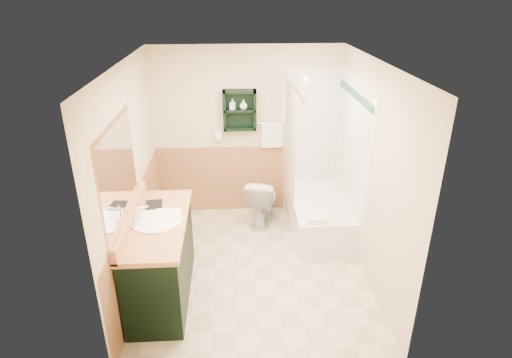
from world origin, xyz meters
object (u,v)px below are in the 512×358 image
at_px(toilet, 263,200).
at_px(soap_bottle_a, 233,107).
at_px(bathtub, 317,214).
at_px(vanity_book, 145,197).
at_px(soap_bottle_b, 244,106).
at_px(vanity, 161,259).
at_px(hair_dryer, 218,135).
at_px(wall_shelf, 240,110).

distance_m(toilet, soap_bottle_a, 1.36).
relative_size(bathtub, vanity_book, 6.39).
height_order(bathtub, soap_bottle_b, soap_bottle_b).
relative_size(vanity_book, soap_bottle_a, 1.63).
bearing_deg(vanity_book, toilet, 33.75).
xyz_separation_m(vanity, vanity_book, (-0.17, 0.32, 0.57)).
relative_size(toilet, vanity_book, 2.92).
bearing_deg(soap_bottle_b, hair_dryer, 175.17).
bearing_deg(hair_dryer, vanity_book, -116.36).
bearing_deg(hair_dryer, soap_bottle_a, -8.23).
relative_size(vanity, vanity_book, 6.14).
relative_size(wall_shelf, vanity_book, 2.34).
xyz_separation_m(hair_dryer, toilet, (0.60, -0.35, -0.86)).
xyz_separation_m(bathtub, soap_bottle_b, (-0.97, 0.57, 1.37)).
distance_m(toilet, vanity_book, 1.93).
bearing_deg(toilet, wall_shelf, -30.95).
xyz_separation_m(hair_dryer, soap_bottle_b, (0.35, -0.03, 0.42)).
relative_size(bathtub, toilet, 2.19).
bearing_deg(bathtub, toilet, 160.60).
bearing_deg(soap_bottle_a, wall_shelf, 3.09).
bearing_deg(wall_shelf, soap_bottle_a, -176.91).
bearing_deg(soap_bottle_a, vanity_book, -122.76).
bearing_deg(wall_shelf, soap_bottle_b, -5.21).
xyz_separation_m(hair_dryer, vanity_book, (-0.76, -1.53, -0.17)).
xyz_separation_m(vanity, soap_bottle_b, (0.95, 1.82, 1.16)).
bearing_deg(wall_shelf, hair_dryer, 175.24).
relative_size(toilet, soap_bottle_a, 4.75).
bearing_deg(wall_shelf, toilet, -47.06).
distance_m(hair_dryer, soap_bottle_a, 0.45).
bearing_deg(vanity, soap_bottle_a, 66.25).
xyz_separation_m(vanity, toilet, (1.19, 1.51, -0.12)).
bearing_deg(bathtub, vanity_book, -155.91).
relative_size(hair_dryer, vanity_book, 1.02).
xyz_separation_m(wall_shelf, bathtub, (1.03, -0.58, -1.31)).
bearing_deg(vanity, toilet, 51.66).
bearing_deg(toilet, soap_bottle_b, -36.25).
relative_size(vanity_book, soap_bottle_b, 1.81).
relative_size(vanity, toilet, 2.10).
bearing_deg(toilet, bathtub, 176.71).
distance_m(wall_shelf, vanity_book, 1.92).
relative_size(wall_shelf, hair_dryer, 2.29).
relative_size(bathtub, soap_bottle_a, 10.40).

